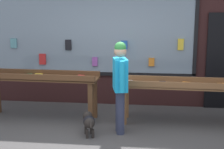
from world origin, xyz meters
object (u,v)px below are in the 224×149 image
at_px(person_browsing, 120,81).
at_px(small_dog, 89,121).
at_px(display_table_right, 181,89).
at_px(display_table_left, 41,82).

distance_m(person_browsing, small_dog, 0.88).
relative_size(display_table_right, small_dog, 4.42).
xyz_separation_m(display_table_left, small_dog, (1.11, -0.79, -0.50)).
height_order(person_browsing, small_dog, person_browsing).
relative_size(display_table_left, small_dog, 4.42).
bearing_deg(display_table_right, display_table_left, 179.94).
bearing_deg(display_table_left, person_browsing, -20.28).
bearing_deg(display_table_left, display_table_right, -0.06).
xyz_separation_m(person_browsing, small_dog, (-0.52, -0.18, -0.68)).
height_order(display_table_right, small_dog, display_table_right).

